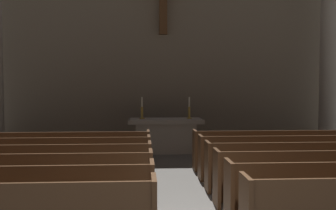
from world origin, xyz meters
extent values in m
cube|color=brown|center=(-2.39, 0.96, 0.42)|extent=(3.61, 0.40, 0.05)
cube|color=brown|center=(-2.39, 0.74, 0.70)|extent=(3.61, 0.05, 0.50)
cube|color=brown|center=(-0.55, 0.94, 0.47)|extent=(0.06, 0.50, 0.95)
cube|color=brown|center=(-2.39, 1.93, 0.42)|extent=(3.61, 0.40, 0.05)
cube|color=brown|center=(-2.39, 1.70, 0.70)|extent=(3.61, 0.05, 0.50)
cube|color=brown|center=(-2.39, 2.11, 0.20)|extent=(3.61, 0.04, 0.40)
cube|color=brown|center=(-0.55, 1.91, 0.47)|extent=(0.06, 0.50, 0.95)
cube|color=brown|center=(-2.39, 2.89, 0.42)|extent=(3.61, 0.40, 0.05)
cube|color=brown|center=(-2.39, 2.67, 0.70)|extent=(3.61, 0.05, 0.50)
cube|color=brown|center=(-2.39, 3.07, 0.20)|extent=(3.61, 0.04, 0.40)
cube|color=brown|center=(-0.55, 2.87, 0.47)|extent=(0.06, 0.50, 0.95)
cube|color=brown|center=(-2.39, 3.86, 0.42)|extent=(3.61, 0.40, 0.05)
cube|color=brown|center=(-2.39, 3.63, 0.70)|extent=(3.61, 0.05, 0.50)
cube|color=brown|center=(-2.39, 4.04, 0.20)|extent=(3.61, 0.04, 0.40)
cube|color=brown|center=(-0.55, 3.84, 0.47)|extent=(0.06, 0.50, 0.95)
cube|color=brown|center=(-2.39, 4.82, 0.42)|extent=(3.61, 0.40, 0.05)
cube|color=brown|center=(-2.39, 4.60, 0.70)|extent=(3.61, 0.05, 0.50)
cube|color=brown|center=(-2.39, 5.00, 0.20)|extent=(3.61, 0.04, 0.40)
cube|color=brown|center=(-0.55, 4.80, 0.47)|extent=(0.06, 0.50, 0.95)
cube|color=brown|center=(0.55, 0.94, 0.47)|extent=(0.06, 0.50, 0.95)
cube|color=brown|center=(2.39, 1.93, 0.42)|extent=(3.61, 0.40, 0.05)
cube|color=brown|center=(2.39, 1.70, 0.70)|extent=(3.61, 0.05, 0.50)
cube|color=brown|center=(2.39, 2.11, 0.20)|extent=(3.61, 0.04, 0.40)
cube|color=brown|center=(0.55, 1.91, 0.47)|extent=(0.06, 0.50, 0.95)
cube|color=brown|center=(2.39, 2.89, 0.42)|extent=(3.61, 0.40, 0.05)
cube|color=brown|center=(2.39, 2.67, 0.70)|extent=(3.61, 0.05, 0.50)
cube|color=brown|center=(2.39, 3.07, 0.20)|extent=(3.61, 0.04, 0.40)
cube|color=brown|center=(0.55, 2.87, 0.47)|extent=(0.06, 0.50, 0.95)
cube|color=brown|center=(2.39, 3.86, 0.42)|extent=(3.61, 0.40, 0.05)
cube|color=brown|center=(2.39, 3.63, 0.70)|extent=(3.61, 0.05, 0.50)
cube|color=brown|center=(2.39, 4.04, 0.20)|extent=(3.61, 0.04, 0.40)
cube|color=brown|center=(0.55, 3.84, 0.47)|extent=(0.06, 0.50, 0.95)
cube|color=brown|center=(2.39, 4.82, 0.42)|extent=(3.61, 0.40, 0.05)
cube|color=brown|center=(2.39, 4.60, 0.70)|extent=(3.61, 0.05, 0.50)
cube|color=brown|center=(2.39, 5.00, 0.20)|extent=(3.61, 0.04, 0.40)
cube|color=brown|center=(0.55, 4.80, 0.47)|extent=(0.06, 0.50, 0.95)
cube|color=#ADA89E|center=(5.05, 7.49, 0.10)|extent=(0.85, 0.85, 0.20)
cylinder|color=#ADA89E|center=(5.05, 7.49, 3.75)|extent=(0.61, 0.61, 7.49)
cube|color=#A8A399|center=(0.00, 7.30, 0.44)|extent=(1.76, 0.72, 0.88)
cube|color=#A8A399|center=(0.00, 7.30, 0.94)|extent=(2.20, 0.90, 0.12)
cube|color=silver|center=(0.00, 7.30, 1.00)|extent=(2.09, 0.86, 0.01)
cylinder|color=#B79338|center=(-0.70, 7.30, 1.02)|extent=(0.16, 0.16, 0.02)
cylinder|color=#B79338|center=(-0.70, 7.30, 1.19)|extent=(0.07, 0.07, 0.35)
cylinder|color=silver|center=(-0.70, 7.30, 1.51)|extent=(0.04, 0.04, 0.29)
cylinder|color=#B79338|center=(0.70, 7.30, 1.02)|extent=(0.16, 0.16, 0.02)
cylinder|color=#B79338|center=(0.70, 7.30, 1.19)|extent=(0.07, 0.07, 0.35)
cylinder|color=silver|center=(0.70, 7.30, 1.51)|extent=(0.04, 0.04, 0.29)
cube|color=gray|center=(0.00, 8.99, 4.29)|extent=(11.07, 0.25, 8.59)
cube|color=brown|center=(0.00, 8.74, 4.72)|extent=(0.26, 0.26, 2.13)
camera|label=1|loc=(-0.68, -4.83, 2.05)|focal=44.10mm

